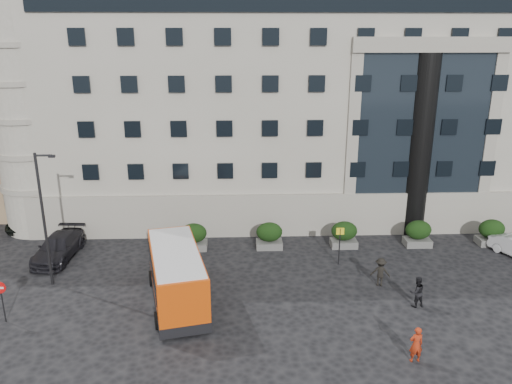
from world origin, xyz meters
TOP-DOWN VIEW (x-y plane):
  - ground at (0.00, 0.00)m, footprint 120.00×120.00m
  - civic_building at (6.00, 22.00)m, footprint 44.00×24.00m
  - entrance_column at (12.00, 10.30)m, footprint 1.80×1.80m
  - apartment_far at (-27.00, 38.00)m, footprint 13.00×13.00m
  - hedge_a at (-4.00, 7.80)m, footprint 1.80×1.26m
  - hedge_b at (1.20, 7.80)m, footprint 1.80×1.26m
  - hedge_c at (6.40, 7.80)m, footprint 1.80×1.26m
  - hedge_d at (11.60, 7.80)m, footprint 1.80×1.26m
  - hedge_e at (16.80, 7.80)m, footprint 1.80×1.26m
  - street_lamp at (-11.94, 3.00)m, footprint 1.16×0.18m
  - bus_stop_sign at (5.50, 5.00)m, footprint 0.50×0.08m
  - no_entry_sign at (-13.00, -1.04)m, footprint 0.64×0.16m
  - minibus at (-4.33, 0.65)m, footprint 4.11×7.75m
  - red_truck at (-14.31, 16.23)m, footprint 2.68×5.18m
  - parked_car_c at (-12.80, 6.68)m, footprint 2.49×5.40m
  - parked_car_d at (-17.00, 12.27)m, footprint 2.19×4.50m
  - pedestrian_a at (7.02, -5.00)m, footprint 0.68×0.48m
  - pedestrian_b at (8.70, -0.27)m, footprint 0.97×0.83m
  - pedestrian_c at (7.38, 2.13)m, footprint 1.25×0.90m

SIDE VIEW (x-z plane):
  - ground at x=0.00m, z-range 0.00..0.00m
  - parked_car_d at x=-17.00m, z-range 0.00..1.23m
  - parked_car_c at x=-12.80m, z-range 0.00..1.53m
  - pedestrian_b at x=8.70m, z-range 0.00..1.74m
  - pedestrian_c at x=7.38m, z-range 0.00..1.75m
  - pedestrian_a at x=7.02m, z-range 0.00..1.76m
  - hedge_a at x=-4.00m, z-range 0.01..1.85m
  - hedge_b at x=1.20m, z-range 0.01..1.85m
  - hedge_c at x=6.40m, z-range 0.01..1.85m
  - hedge_d at x=11.60m, z-range 0.01..1.85m
  - hedge_e at x=16.80m, z-range 0.01..1.85m
  - red_truck at x=-14.31m, z-range 0.03..2.73m
  - no_entry_sign at x=-13.00m, z-range 0.49..2.81m
  - minibus at x=-4.33m, z-range 0.16..3.23m
  - bus_stop_sign at x=5.50m, z-range 0.47..2.99m
  - street_lamp at x=-11.94m, z-range 0.37..8.37m
  - entrance_column at x=12.00m, z-range 0.00..13.00m
  - civic_building at x=6.00m, z-range 0.00..18.00m
  - apartment_far at x=-27.00m, z-range 0.00..22.00m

